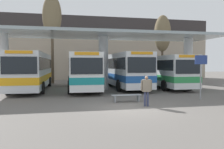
{
  "coord_description": "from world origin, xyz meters",
  "views": [
    {
      "loc": [
        -3.26,
        -11.19,
        2.39
      ],
      "look_at": [
        0.0,
        4.97,
        1.6
      ],
      "focal_mm": 35.0,
      "sensor_mm": 36.0,
      "label": 1
    }
  ],
  "objects_px": {
    "transit_bus_center_bay": "(83,70)",
    "pedestrian_waiting": "(146,88)",
    "transit_bus_left_bay": "(32,70)",
    "transit_bus_right_bay": "(122,69)",
    "transit_bus_far_right_bay": "(163,70)",
    "parked_car_street": "(123,74)",
    "waiting_bench_mid_platform": "(127,96)",
    "info_sign_platform": "(201,68)",
    "poplar_tree_behind_right": "(162,34)",
    "poplar_tree_behind_left": "(52,17)"
  },
  "relations": [
    {
      "from": "transit_bus_center_bay",
      "to": "pedestrian_waiting",
      "type": "xyz_separation_m",
      "value": [
        2.96,
        -9.09,
        -0.79
      ]
    },
    {
      "from": "transit_bus_left_bay",
      "to": "transit_bus_center_bay",
      "type": "distance_m",
      "value": 4.69
    },
    {
      "from": "transit_bus_right_bay",
      "to": "transit_bus_far_right_bay",
      "type": "xyz_separation_m",
      "value": [
        4.19,
        -0.87,
        -0.12
      ]
    },
    {
      "from": "transit_bus_left_bay",
      "to": "parked_car_street",
      "type": "relative_size",
      "value": 2.46
    },
    {
      "from": "transit_bus_left_bay",
      "to": "parked_car_street",
      "type": "height_order",
      "value": "transit_bus_left_bay"
    },
    {
      "from": "waiting_bench_mid_platform",
      "to": "parked_car_street",
      "type": "bearing_deg",
      "value": 76.36
    },
    {
      "from": "transit_bus_center_bay",
      "to": "info_sign_platform",
      "type": "distance_m",
      "value": 10.56
    },
    {
      "from": "transit_bus_far_right_bay",
      "to": "transit_bus_center_bay",
      "type": "bearing_deg",
      "value": 4.11
    },
    {
      "from": "waiting_bench_mid_platform",
      "to": "parked_car_street",
      "type": "relative_size",
      "value": 0.44
    },
    {
      "from": "transit_bus_right_bay",
      "to": "pedestrian_waiting",
      "type": "relative_size",
      "value": 6.82
    },
    {
      "from": "transit_bus_left_bay",
      "to": "parked_car_street",
      "type": "distance_m",
      "value": 14.01
    },
    {
      "from": "transit_bus_left_bay",
      "to": "parked_car_street",
      "type": "xyz_separation_m",
      "value": [
        10.96,
        8.68,
        -0.89
      ]
    },
    {
      "from": "transit_bus_left_bay",
      "to": "poplar_tree_behind_right",
      "type": "distance_m",
      "value": 17.58
    },
    {
      "from": "transit_bus_far_right_bay",
      "to": "parked_car_street",
      "type": "xyz_separation_m",
      "value": [
        -1.99,
        8.88,
        -0.79
      ]
    },
    {
      "from": "transit_bus_far_right_bay",
      "to": "transit_bus_left_bay",
      "type": "bearing_deg",
      "value": 0.28
    },
    {
      "from": "info_sign_platform",
      "to": "poplar_tree_behind_left",
      "type": "distance_m",
      "value": 19.03
    },
    {
      "from": "pedestrian_waiting",
      "to": "poplar_tree_behind_left",
      "type": "distance_m",
      "value": 18.69
    },
    {
      "from": "transit_bus_far_right_bay",
      "to": "info_sign_platform",
      "type": "distance_m",
      "value": 8.03
    },
    {
      "from": "transit_bus_left_bay",
      "to": "poplar_tree_behind_left",
      "type": "height_order",
      "value": "poplar_tree_behind_left"
    },
    {
      "from": "transit_bus_right_bay",
      "to": "waiting_bench_mid_platform",
      "type": "xyz_separation_m",
      "value": [
        -1.88,
        -8.79,
        -1.54
      ]
    },
    {
      "from": "pedestrian_waiting",
      "to": "info_sign_platform",
      "type": "bearing_deg",
      "value": 30.89
    },
    {
      "from": "pedestrian_waiting",
      "to": "transit_bus_far_right_bay",
      "type": "bearing_deg",
      "value": 72.32
    },
    {
      "from": "transit_bus_right_bay",
      "to": "parked_car_street",
      "type": "distance_m",
      "value": 8.35
    },
    {
      "from": "transit_bus_far_right_bay",
      "to": "poplar_tree_behind_right",
      "type": "height_order",
      "value": "poplar_tree_behind_right"
    },
    {
      "from": "waiting_bench_mid_platform",
      "to": "transit_bus_far_right_bay",
      "type": "bearing_deg",
      "value": 52.55
    },
    {
      "from": "transit_bus_center_bay",
      "to": "info_sign_platform",
      "type": "relative_size",
      "value": 3.46
    },
    {
      "from": "transit_bus_left_bay",
      "to": "poplar_tree_behind_right",
      "type": "bearing_deg",
      "value": -157.97
    },
    {
      "from": "poplar_tree_behind_right",
      "to": "transit_bus_far_right_bay",
      "type": "bearing_deg",
      "value": -113.62
    },
    {
      "from": "transit_bus_right_bay",
      "to": "transit_bus_far_right_bay",
      "type": "distance_m",
      "value": 4.28
    },
    {
      "from": "transit_bus_left_bay",
      "to": "transit_bus_far_right_bay",
      "type": "height_order",
      "value": "transit_bus_left_bay"
    },
    {
      "from": "waiting_bench_mid_platform",
      "to": "pedestrian_waiting",
      "type": "bearing_deg",
      "value": -65.77
    },
    {
      "from": "transit_bus_far_right_bay",
      "to": "pedestrian_waiting",
      "type": "xyz_separation_m",
      "value": [
        -5.34,
        -9.51,
        -0.72
      ]
    },
    {
      "from": "info_sign_platform",
      "to": "transit_bus_far_right_bay",
      "type": "bearing_deg",
      "value": 83.41
    },
    {
      "from": "transit_bus_far_right_bay",
      "to": "poplar_tree_behind_right",
      "type": "relative_size",
      "value": 1.15
    },
    {
      "from": "info_sign_platform",
      "to": "pedestrian_waiting",
      "type": "xyz_separation_m",
      "value": [
        -4.42,
        -1.54,
        -1.08
      ]
    },
    {
      "from": "transit_bus_right_bay",
      "to": "poplar_tree_behind_right",
      "type": "distance_m",
      "value": 10.06
    },
    {
      "from": "poplar_tree_behind_left",
      "to": "poplar_tree_behind_right",
      "type": "bearing_deg",
      "value": -0.72
    },
    {
      "from": "transit_bus_far_right_bay",
      "to": "pedestrian_waiting",
      "type": "bearing_deg",
      "value": 61.83
    },
    {
      "from": "transit_bus_left_bay",
      "to": "transit_bus_right_bay",
      "type": "relative_size",
      "value": 0.91
    },
    {
      "from": "waiting_bench_mid_platform",
      "to": "poplar_tree_behind_right",
      "type": "height_order",
      "value": "poplar_tree_behind_right"
    },
    {
      "from": "transit_bus_left_bay",
      "to": "poplar_tree_behind_right",
      "type": "relative_size",
      "value": 1.18
    },
    {
      "from": "poplar_tree_behind_left",
      "to": "transit_bus_right_bay",
      "type": "bearing_deg",
      "value": -38.18
    },
    {
      "from": "waiting_bench_mid_platform",
      "to": "info_sign_platform",
      "type": "relative_size",
      "value": 0.64
    },
    {
      "from": "pedestrian_waiting",
      "to": "poplar_tree_behind_left",
      "type": "bearing_deg",
      "value": 122.59
    },
    {
      "from": "transit_bus_right_bay",
      "to": "transit_bus_center_bay",
      "type": "bearing_deg",
      "value": 15.72
    },
    {
      "from": "transit_bus_right_bay",
      "to": "waiting_bench_mid_platform",
      "type": "distance_m",
      "value": 9.11
    },
    {
      "from": "poplar_tree_behind_right",
      "to": "info_sign_platform",
      "type": "bearing_deg",
      "value": -104.55
    },
    {
      "from": "transit_bus_left_bay",
      "to": "pedestrian_waiting",
      "type": "relative_size",
      "value": 6.17
    },
    {
      "from": "transit_bus_far_right_bay",
      "to": "parked_car_street",
      "type": "relative_size",
      "value": 2.38
    },
    {
      "from": "transit_bus_center_bay",
      "to": "transit_bus_left_bay",
      "type": "bearing_deg",
      "value": -7.14
    }
  ]
}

